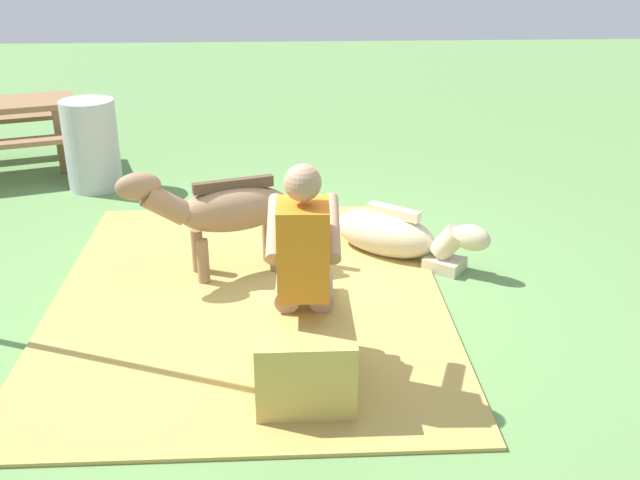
{
  "coord_description": "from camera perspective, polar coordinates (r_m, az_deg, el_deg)",
  "views": [
    {
      "loc": [
        -4.65,
        0.0,
        2.52
      ],
      "look_at": [
        -0.17,
        -0.22,
        0.55
      ],
      "focal_mm": 41.36,
      "sensor_mm": 36.0,
      "label": 1
    }
  ],
  "objects": [
    {
      "name": "hay_bale",
      "position": [
        4.25,
        -1.14,
        -8.82
      ],
      "size": [
        0.7,
        0.54,
        0.47
      ],
      "primitive_type": "cube",
      "color": "tan",
      "rests_on": "ground"
    },
    {
      "name": "pony_lying",
      "position": [
        5.91,
        5.88,
        0.41
      ],
      "size": [
        1.02,
        1.23,
        0.42
      ],
      "color": "beige",
      "rests_on": "ground"
    },
    {
      "name": "person_seated",
      "position": [
        4.14,
        -1.22,
        -1.63
      ],
      "size": [
        0.67,
        0.43,
        1.35
      ],
      "color": "tan",
      "rests_on": "ground"
    },
    {
      "name": "hay_patch",
      "position": [
        5.34,
        -5.47,
        -4.4
      ],
      "size": [
        3.46,
        2.77,
        0.02
      ],
      "primitive_type": "cube",
      "color": "tan",
      "rests_on": "ground"
    },
    {
      "name": "water_barrel",
      "position": [
        7.7,
        -17.23,
        7.05
      ],
      "size": [
        0.53,
        0.53,
        0.89
      ],
      "primitive_type": "cylinder",
      "color": "#B2B2B7",
      "rests_on": "ground"
    },
    {
      "name": "picnic_bench",
      "position": [
        8.53,
        -23.37,
        8.64
      ],
      "size": [
        1.7,
        1.83,
        0.75
      ],
      "color": "olive",
      "rests_on": "ground"
    },
    {
      "name": "ground_plane",
      "position": [
        5.28,
        -2.46,
        -4.76
      ],
      "size": [
        24.0,
        24.0,
        0.0
      ],
      "primitive_type": "plane",
      "color": "#608C4C"
    },
    {
      "name": "pony_standing",
      "position": [
        5.49,
        -7.49,
        2.3
      ],
      "size": [
        0.61,
        1.31,
        0.89
      ],
      "color": "#8C6B4C",
      "rests_on": "ground"
    }
  ]
}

